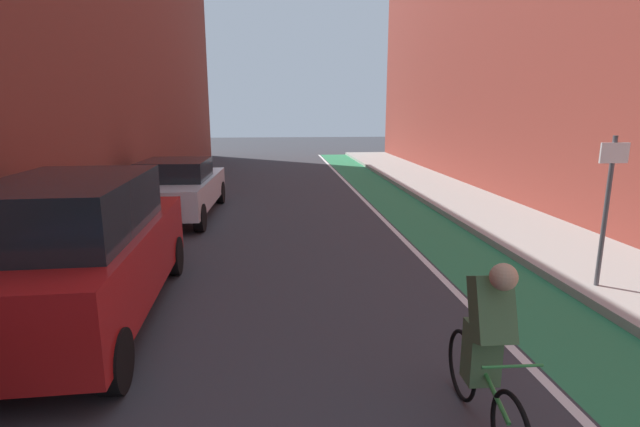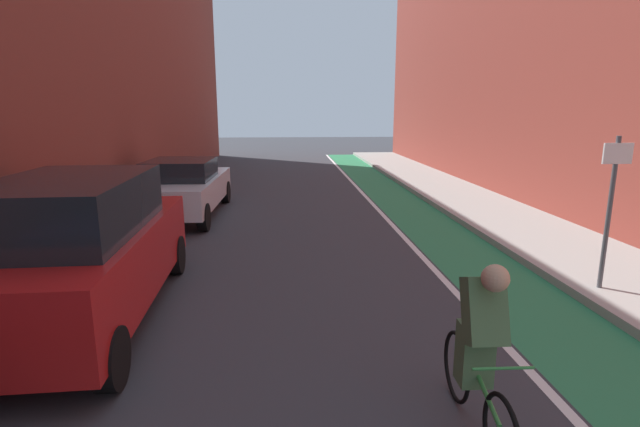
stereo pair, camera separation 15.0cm
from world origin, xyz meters
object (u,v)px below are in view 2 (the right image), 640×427
cyclist_mid (480,344)px  parked_suv_red (79,249)px  parked_sedan_white (183,187)px  street_sign_post (611,199)px

cyclist_mid → parked_suv_red: bearing=149.0°
parked_suv_red → parked_sedan_white: (-0.00, 6.56, -0.23)m
parked_suv_red → parked_sedan_white: parked_suv_red is taller
parked_sedan_white → cyclist_mid: 10.14m
parked_suv_red → street_sign_post: size_ratio=2.05×
parked_suv_red → cyclist_mid: 5.07m
parked_suv_red → street_sign_post: 7.51m
parked_sedan_white → parked_suv_red: bearing=-90.0°
street_sign_post → parked_suv_red: bearing=-177.5°
parked_suv_red → cyclist_mid: parked_suv_red is taller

